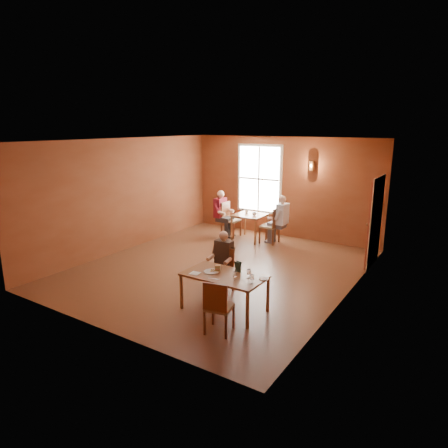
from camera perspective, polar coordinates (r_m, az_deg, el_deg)
The scene contains 29 objects.
ground at distance 9.59m, azimuth -0.65°, elevation -6.34°, with size 6.00×7.00×0.01m, color brown.
wall_back at distance 12.20m, azimuth 8.46°, elevation 5.22°, with size 6.00×0.04×3.00m, color brown.
wall_front at distance 6.63m, azimuth -17.62°, elevation -2.74°, with size 6.00×0.04×3.00m, color brown.
wall_left at distance 11.09m, azimuth -13.76°, elevation 4.09°, with size 0.04×7.00×3.00m, color brown.
wall_right at distance 7.96m, azimuth 17.64°, elevation 0.01°, with size 0.04×7.00×3.00m, color brown.
ceiling at distance 8.99m, azimuth -0.71°, elevation 11.88°, with size 6.00×7.00×0.04m, color white.
window at distance 12.48m, azimuth 5.04°, elevation 6.43°, with size 1.36×0.10×1.96m, color white.
door at distance 10.26m, azimuth 20.60°, elevation 0.23°, with size 0.12×1.04×2.10m, color maroon.
wall_sconce at distance 11.68m, azimuth 12.44°, elevation 8.12°, with size 0.16×0.16×0.28m, color brown.
main_table at distance 7.42m, azimuth 0.04°, elevation -9.72°, with size 1.49×0.84×0.70m, color brown, non-canonical shape.
chair_diner_main at distance 8.14m, azimuth -0.45°, elevation -6.76°, with size 0.40×0.40×0.90m, color #4E2B12, non-canonical shape.
diner_main at distance 8.07m, azimuth -0.57°, elevation -5.86°, with size 0.47×0.47×1.19m, color black, non-canonical shape.
chair_empty at distance 6.65m, azimuth -0.69°, elevation -11.62°, with size 0.41×0.41×0.92m, color #411D10, non-canonical shape.
plate_food at distance 7.40m, azimuth -1.82°, elevation -6.76°, with size 0.28×0.28×0.04m, color silver.
sandwich at distance 7.41m, azimuth -0.89°, elevation -6.41°, with size 0.09×0.09×0.11m, color tan.
goblet_a at distance 7.10m, azimuth 3.58°, elevation -7.06°, with size 0.07×0.07×0.18m, color white, non-canonical shape.
goblet_b at distance 6.87m, azimuth 4.01°, elevation -7.80°, with size 0.07×0.07×0.18m, color white, non-canonical shape.
goblet_c at distance 6.99m, azimuth 1.56°, elevation -7.40°, with size 0.07×0.07×0.17m, color white, non-canonical shape.
menu_stand at distance 7.38m, azimuth 2.01°, elevation -6.12°, with size 0.12×0.06×0.20m, color #1C3022.
knife at distance 7.09m, azimuth -1.47°, elevation -7.84°, with size 0.19×0.02×0.00m, color white.
napkin at distance 7.36m, azimuth -4.18°, elevation -7.02°, with size 0.17×0.17×0.01m, color white.
side_plate at distance 7.12m, azimuth 5.72°, elevation -7.77°, with size 0.18×0.18×0.01m, color white.
second_table at distance 11.86m, azimuth 3.71°, elevation -0.43°, with size 0.87×0.87×0.77m, color brown, non-canonical shape.
chair_diner_white at distance 11.53m, azimuth 6.54°, elevation -0.19°, with size 0.46×0.46×1.04m, color brown, non-canonical shape.
diner_white at distance 11.48m, azimuth 6.70°, elevation 0.56°, with size 0.54×0.54×1.36m, color white, non-canonical shape.
chair_diner_maroon at distance 12.14m, azimuth 1.04°, elevation 0.64°, with size 0.47×0.47×1.05m, color #532A1B, non-canonical shape.
diner_maroon at distance 12.13m, azimuth 0.93°, elevation 1.36°, with size 0.54×0.54×1.36m, color #4E1B18, non-canonical shape.
cup_a at distance 11.61m, azimuth 4.35°, elevation 1.43°, with size 0.12×0.12×0.10m, color silver.
cup_b at distance 11.96m, azimuth 3.24°, elevation 1.84°, with size 0.11×0.11×0.10m, color silver.
Camera 1 is at (4.96, -7.49, 3.34)m, focal length 32.00 mm.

